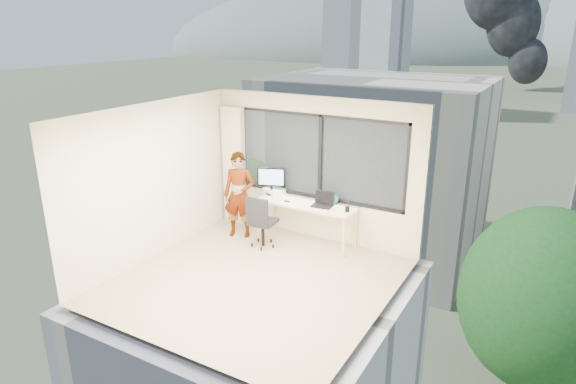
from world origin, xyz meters
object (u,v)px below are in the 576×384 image
Objects in this scene: game_console at (274,190)px; chair at (263,220)px; desk at (306,223)px; laptop at (322,200)px; handbag at (331,198)px; monitor at (271,181)px; person at (239,195)px.

chair is at bearing -52.23° from game_console.
game_console reaches higher than desk.
handbag is at bearing 65.36° from laptop.
monitor reaches higher than game_console.
monitor is at bearing 168.59° from laptop.
desk is at bearing 172.20° from laptop.
laptop is (0.32, -0.02, 0.49)m from desk.
chair is 2.63× the size of laptop.
game_console is at bearing -170.09° from handbag.
chair is (-0.58, -0.54, 0.12)m from desk.
monitor reaches higher than handbag.
game_console is (0.41, 0.56, -0.01)m from person.
person is 1.56m from laptop.
desk is 5.19× the size of game_console.
person is 3.07× the size of monitor.
person reaches higher than chair.
person reaches higher than laptop.
game_console is (0.00, 0.09, -0.22)m from monitor.
person is at bearing -172.58° from laptop.
laptop is 0.22m from handbag.
monitor is 0.24m from game_console.
chair is 2.84× the size of game_console.
chair is at bearing -132.64° from handbag.
chair is at bearing -92.52° from monitor.
monitor is at bearing -68.47° from game_console.
laptop is (1.12, -0.13, -0.15)m from monitor.
desk is at bearing 7.16° from game_console.
game_console is 1.22× the size of handbag.
monitor is at bearing 104.35° from chair.
laptop is at bearing -99.20° from handbag.
desk is 0.93m from game_console.
person reaches higher than desk.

